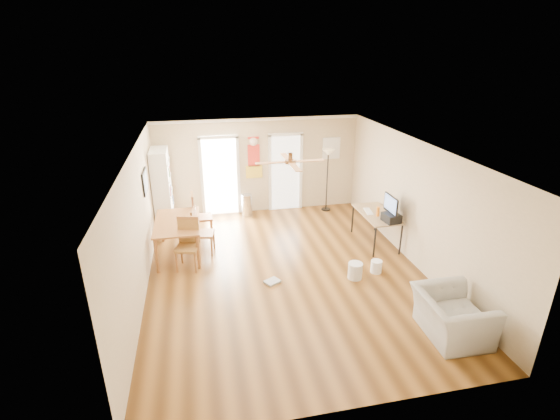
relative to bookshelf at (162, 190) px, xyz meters
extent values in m
plane|color=brown|center=(2.53, -2.83, -1.02)|extent=(7.00, 7.00, 0.00)
cube|color=red|center=(2.40, 0.65, 0.53)|extent=(0.46, 0.03, 1.10)
cube|color=white|center=(4.58, 0.64, 0.68)|extent=(0.50, 0.04, 0.60)
cube|color=black|center=(-0.20, -1.43, 0.68)|extent=(0.04, 0.66, 0.48)
cylinder|color=#B8B9BB|center=(2.14, 0.35, -0.71)|extent=(0.30, 0.30, 0.61)
cube|color=silver|center=(4.73, -1.78, -0.26)|extent=(0.21, 0.46, 0.02)
cube|color=black|center=(4.98, -2.43, -0.17)|extent=(0.36, 0.41, 0.19)
cylinder|color=orange|center=(4.83, -2.06, -0.16)|extent=(0.08, 0.08, 0.22)
cylinder|color=white|center=(4.35, -3.20, -0.88)|extent=(0.25, 0.25, 0.26)
cylinder|color=silver|center=(3.84, -3.33, -0.85)|extent=(0.32, 0.32, 0.33)
cube|color=#A0A09B|center=(2.18, -3.16, -1.00)|extent=(0.36, 0.34, 0.04)
imported|color=#A9AAA4|center=(4.68, -5.27, -0.65)|extent=(1.02, 1.15, 0.73)
camera|label=1|loc=(0.93, -9.96, 3.32)|focal=26.12mm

